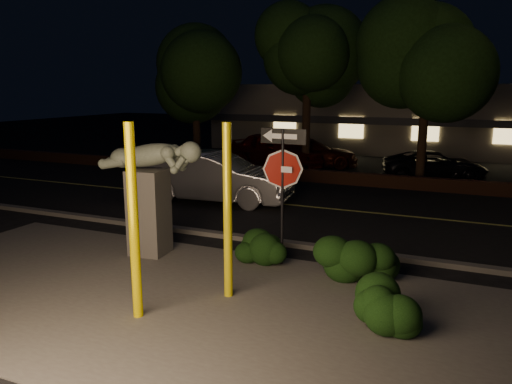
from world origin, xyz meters
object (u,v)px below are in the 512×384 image
Objects in this scene: silver_sedan at (215,178)px; parked_car_red at (275,150)px; yellow_pole_right at (228,212)px; parked_car_dark at (434,165)px; parked_car_darkred at (308,153)px; sculpture at (150,185)px; signpost at (283,169)px; yellow_pole_left at (134,223)px.

parked_car_red is (-0.84, 7.68, 0.02)m from silver_sedan.
yellow_pole_right is at bearing -136.56° from parked_car_red.
yellow_pole_right is 14.65m from parked_car_dark.
parked_car_darkred is at bearing -9.16° from silver_sedan.
yellow_pole_right reaches higher than parked_car_darkred.
silver_sedan is at bearing 96.25° from sculpture.
yellow_pole_right reaches higher than silver_sedan.
signpost is 13.58m from parked_car_red.
parked_car_darkred is at bearing 102.28° from yellow_pole_right.
silver_sedan is 1.02× the size of parked_car_red.
silver_sedan is at bearing 119.69° from yellow_pole_right.
yellow_pole_left reaches higher than signpost.
signpost reaches higher than parked_car_dark.
parked_car_dark is at bearing 61.62° from sculpture.
sculpture reaches higher than parked_car_dark.
silver_sedan is 1.06× the size of parked_car_darkred.
signpost reaches higher than sculpture.
parked_car_dark is (6.46, 7.55, -0.25)m from silver_sedan.
yellow_pole_left is 8.73m from silver_sedan.
yellow_pole_left reaches higher than parked_car_darkred.
yellow_pole_right is 15.29m from parked_car_red.
signpost is 0.59× the size of parked_car_red.
yellow_pole_left is at bearing -109.89° from signpost.
sculpture is (-3.02, -0.52, -0.47)m from signpost.
parked_car_darkred reaches higher than parked_car_dark.
yellow_pole_left is at bearing -141.48° from parked_car_red.
parked_car_dark is at bearing -46.04° from silver_sedan.
parked_car_red is 1.65m from parked_car_darkred.
signpost is at bearing 175.59° from parked_car_darkred.
silver_sedan is (-4.21, 4.86, -1.28)m from signpost.
silver_sedan is 7.73m from parked_car_red.
yellow_pole_right reaches higher than sculpture.
silver_sedan reaches higher than parked_car_dark.
sculpture is 0.52× the size of silver_sedan.
sculpture is at bearing -168.35° from signpost.
yellow_pole_right is 0.63× the size of silver_sedan.
yellow_pole_left is 16.20m from parked_car_dark.
parked_car_red reaches higher than parked_car_dark.
parked_car_dark is (7.30, -0.13, -0.27)m from parked_car_red.
parked_car_darkred is (-0.64, 13.95, -0.95)m from sculpture.
yellow_pole_right is 7.91m from silver_sedan.
signpost is at bearing -132.71° from parked_car_red.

